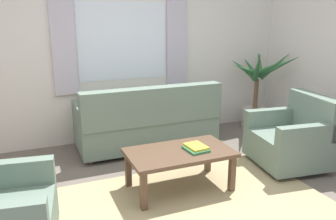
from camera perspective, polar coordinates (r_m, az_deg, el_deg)
The scene contains 9 objects.
ground_plane at distance 3.52m, azimuth 3.36°, elevation -15.69°, with size 6.24×6.24×0.00m, color #6B6056.
wall_back at distance 5.16m, azimuth -7.59°, elevation 9.57°, with size 5.32×0.12×2.60m, color silver.
window_with_curtains at distance 5.07m, azimuth -7.40°, elevation 11.18°, with size 1.98×0.07×1.40m.
area_rug at distance 3.51m, azimuth 3.36°, elevation -15.61°, with size 2.79×1.75×0.01m, color tan.
couch at distance 4.80m, azimuth -3.35°, elevation -2.15°, with size 1.90×0.82×0.92m.
armchair_right at distance 4.52m, azimuth 20.01°, elevation -4.40°, with size 0.92×0.94×0.88m.
coffee_table at distance 3.67m, azimuth 1.91°, elevation -7.58°, with size 1.10×0.64×0.44m.
book_stack_on_table at distance 3.67m, azimuth 4.64°, elevation -6.25°, with size 0.23×0.28×0.05m.
potted_plant at distance 5.77m, azimuth 14.55°, elevation 2.35°, with size 1.09×1.21×1.34m.
Camera 1 is at (-1.34, -2.70, 1.82)m, focal length 36.92 mm.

